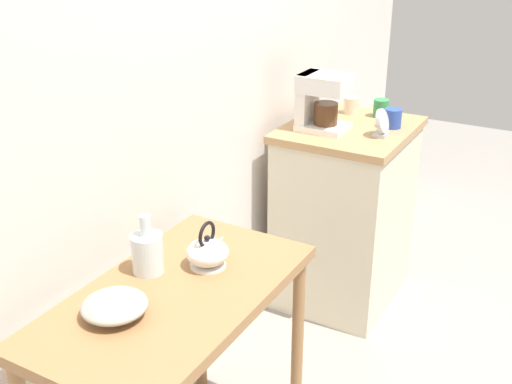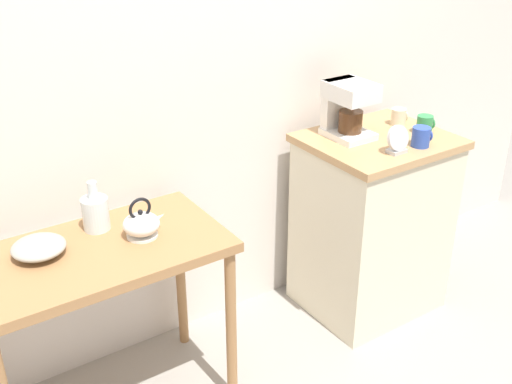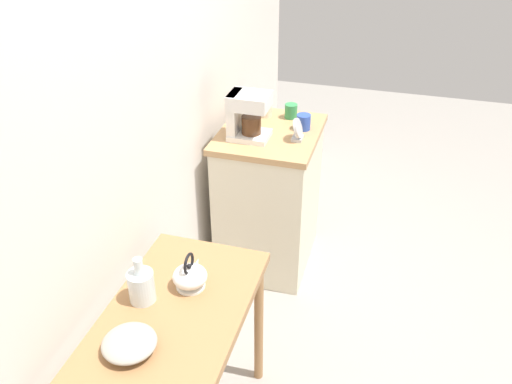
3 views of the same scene
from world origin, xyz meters
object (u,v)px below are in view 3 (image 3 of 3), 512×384
at_px(glass_carafe_vase, 141,285).
at_px(mug_blue, 304,122).
at_px(coffee_maker, 246,114).
at_px(mug_small_cream, 266,110).
at_px(teakettle, 190,276).
at_px(bowl_stoneware, 129,343).
at_px(table_clock, 298,131).
at_px(mug_tall_green, 291,111).

bearing_deg(glass_carafe_vase, mug_blue, -13.61).
xyz_separation_m(coffee_maker, mug_small_cream, (0.32, -0.03, -0.10)).
bearing_deg(teakettle, bowl_stoneware, 167.89).
distance_m(bowl_stoneware, table_clock, 1.53).
relative_size(bowl_stoneware, mug_small_cream, 2.39).
bearing_deg(table_clock, mug_tall_green, 19.91).
bearing_deg(mug_tall_green, glass_carafe_vase, 171.33).
bearing_deg(coffee_maker, bowl_stoneware, -179.25).
xyz_separation_m(glass_carafe_vase, mug_small_cream, (1.52, -0.08, 0.11)).
height_order(teakettle, mug_small_cream, mug_small_cream).
distance_m(mug_blue, mug_tall_green, 0.17).
relative_size(coffee_maker, mug_blue, 2.90).
bearing_deg(mug_tall_green, mug_blue, -142.70).
relative_size(teakettle, glass_carafe_vase, 0.85).
xyz_separation_m(bowl_stoneware, mug_tall_green, (1.78, -0.16, 0.15)).
distance_m(glass_carafe_vase, mug_small_cream, 1.53).
bearing_deg(bowl_stoneware, mug_tall_green, -5.23).
height_order(coffee_maker, mug_blue, coffee_maker).
relative_size(coffee_maker, mug_tall_green, 3.01).
distance_m(teakettle, glass_carafe_vase, 0.20).
bearing_deg(teakettle, mug_small_cream, 2.70).
relative_size(bowl_stoneware, coffee_maker, 0.75).
height_order(glass_carafe_vase, table_clock, table_clock).
height_order(glass_carafe_vase, mug_tall_green, mug_tall_green).
xyz_separation_m(coffee_maker, mug_blue, (0.20, -0.29, -0.10)).
distance_m(coffee_maker, mug_blue, 0.36).
xyz_separation_m(teakettle, table_clock, (1.13, -0.19, 0.15)).
xyz_separation_m(bowl_stoneware, mug_blue, (1.65, -0.27, 0.16)).
height_order(bowl_stoneware, table_clock, table_clock).
bearing_deg(mug_small_cream, bowl_stoneware, 179.58).
bearing_deg(table_clock, teakettle, 170.64).
height_order(glass_carafe_vase, mug_blue, mug_blue).
height_order(mug_blue, table_clock, table_clock).
relative_size(teakettle, mug_small_cream, 2.11).
bearing_deg(mug_blue, table_clock, 179.11).
bearing_deg(glass_carafe_vase, teakettle, -50.67).
bearing_deg(mug_tall_green, table_clock, -160.09).
bearing_deg(mug_small_cream, mug_tall_green, -83.09).
bearing_deg(teakettle, mug_tall_green, -3.41).
bearing_deg(glass_carafe_vase, bowl_stoneware, -163.66).
distance_m(teakettle, mug_blue, 1.30).
height_order(mug_blue, mug_tall_green, mug_blue).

